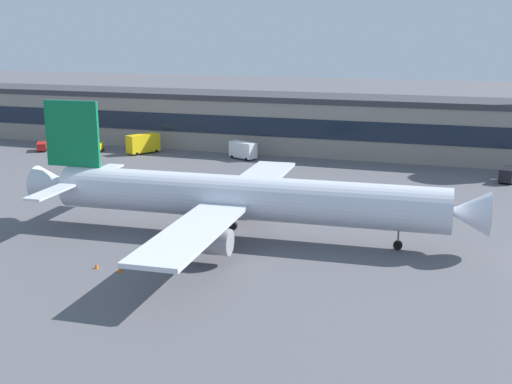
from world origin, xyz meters
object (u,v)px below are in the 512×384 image
catering_truck (144,143)px  follow_me_car (42,146)px  traffic_cone_1 (120,269)px  airliner (239,197)px  traffic_cone_0 (96,266)px  stair_truck (243,150)px  crew_van (509,174)px  baggage_tug (97,147)px

catering_truck → follow_me_car: catering_truck is taller
catering_truck → traffic_cone_1: catering_truck is taller
airliner → follow_me_car: (-62.77, 44.16, -4.08)m
traffic_cone_0 → airliner: bearing=55.7°
stair_truck → follow_me_car: stair_truck is taller
stair_truck → traffic_cone_0: size_ratio=10.49×
airliner → traffic_cone_0: (-10.99, -16.12, -4.86)m
follow_me_car → traffic_cone_1: follow_me_car is taller
airliner → stair_truck: 52.69m
catering_truck → traffic_cone_1: 72.75m
airliner → crew_van: airliner is taller
crew_van → traffic_cone_1: (-41.93, -60.73, -1.13)m
airliner → baggage_tug: (-50.59, 47.30, -4.08)m
stair_truck → crew_van: size_ratio=1.15×
baggage_tug → catering_truck: (10.57, 1.68, 1.21)m
follow_me_car → traffic_cone_1: size_ratio=7.15×
stair_truck → traffic_cone_1: bearing=-81.9°
baggage_tug → traffic_cone_0: baggage_tug is taller
stair_truck → catering_truck: 22.73m
baggage_tug → traffic_cone_0: size_ratio=6.53×
stair_truck → catering_truck: catering_truck is taller
stair_truck → crew_van: stair_truck is taller
stair_truck → baggage_tug: bearing=-175.9°
airliner → crew_van: (34.00, 44.45, -3.71)m
airliner → stair_truck: airliner is taller
airliner → baggage_tug: 69.38m
catering_truck → crew_van: bearing=-3.5°
follow_me_car → airliner: bearing=-35.1°
follow_me_car → traffic_cone_0: follow_me_car is taller
airliner → baggage_tug: airliner is taller
crew_van → traffic_cone_0: bearing=-126.6°
crew_van → follow_me_car: crew_van is taller
follow_me_car → traffic_cone_1: (54.84, -60.45, -0.76)m
airliner → crew_van: bearing=52.6°
traffic_cone_1 → baggage_tug: bearing=123.9°
traffic_cone_0 → traffic_cone_1: 3.06m
crew_van → traffic_cone_0: size_ratio=9.12×
stair_truck → traffic_cone_0: stair_truck is taller
traffic_cone_0 → traffic_cone_1: bearing=-3.0°
crew_van → follow_me_car: bearing=-179.8°
traffic_cone_0 → traffic_cone_1: (3.05, -0.16, 0.02)m
catering_truck → traffic_cone_0: (29.04, -65.10, -1.98)m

